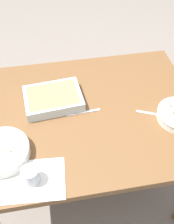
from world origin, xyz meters
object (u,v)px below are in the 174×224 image
spoon_by_stew (0,148)px  fork_on_table (81,113)px  baking_dish (53,98)px  stew_bowl (2,152)px  spoon_by_broccoli (158,115)px  drink_cup (31,176)px  spoon_spare (27,161)px

spoon_by_stew → fork_on_table: 0.44m
baking_dish → fork_on_table: baking_dish is taller
stew_bowl → spoon_by_broccoli: stew_bowl is taller
stew_bowl → drink_cup: drink_cup is taller
spoon_by_stew → spoon_by_broccoli: bearing=5.1°
spoon_spare → stew_bowl: bearing=155.4°
drink_cup → fork_on_table: (0.27, 0.34, -0.04)m
baking_dish → spoon_by_stew: bearing=-137.3°
baking_dish → spoon_by_broccoli: bearing=-19.1°
spoon_by_stew → fork_on_table: size_ratio=0.95×
spoon_by_stew → fork_on_table: spoon_by_stew is taller
spoon_by_broccoli → spoon_spare: size_ratio=0.96×
spoon_by_stew → spoon_spare: size_ratio=0.96×
stew_bowl → drink_cup: bearing=-49.6°
fork_on_table → spoon_by_broccoli: bearing=-12.0°
spoon_by_broccoli → fork_on_table: 0.40m
stew_bowl → fork_on_table: (0.39, 0.19, -0.03)m
fork_on_table → spoon_spare: bearing=-139.2°
drink_cup → spoon_by_stew: 0.24m
spoon_spare → fork_on_table: size_ratio=0.99×
spoon_by_broccoli → drink_cup: bearing=-158.5°
drink_cup → spoon_by_stew: bearing=127.3°
drink_cup → spoon_spare: size_ratio=0.48×
stew_bowl → spoon_by_stew: stew_bowl is taller
baking_dish → spoon_spare: bearing=-113.5°
spoon_by_stew → fork_on_table: bearing=20.8°
baking_dish → fork_on_table: 0.17m
stew_bowl → spoon_spare: (0.11, -0.05, -0.03)m
stew_bowl → spoon_spare: stew_bowl is taller
spoon_by_stew → fork_on_table: (0.41, 0.16, -0.00)m
stew_bowl → baking_dish: (0.26, 0.29, 0.00)m
stew_bowl → drink_cup: size_ratio=3.00×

